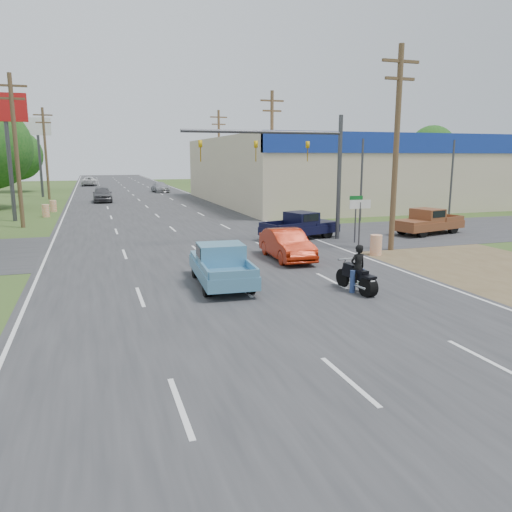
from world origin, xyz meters
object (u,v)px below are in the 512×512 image
object	(u,v)px
red_convertible	(287,245)
rider	(358,270)
brown_pickup	(427,221)
distant_car_grey	(102,194)
navy_pickup	(302,225)
blue_pickup	(221,264)
distant_car_white	(89,181)
motorcycle	(358,279)
distant_car_silver	(160,187)

from	to	relation	value
red_convertible	rider	bearing A→B (deg)	-85.93
brown_pickup	distant_car_grey	bearing A→B (deg)	17.54
rider	navy_pickup	distance (m)	11.80
rider	navy_pickup	size ratio (longest dim) A/B	0.32
red_convertible	navy_pickup	xyz separation A→B (m)	(3.04, 5.33, 0.09)
navy_pickup	rider	bearing A→B (deg)	-31.13
rider	blue_pickup	xyz separation A→B (m)	(-4.28, 2.60, -0.02)
navy_pickup	brown_pickup	xyz separation A→B (m)	(8.04, -0.80, 0.01)
distant_car_grey	distant_car_white	size ratio (longest dim) A/B	0.90
red_convertible	motorcycle	size ratio (longest dim) A/B	1.95
distant_car_grey	distant_car_silver	distance (m)	15.27
rider	distant_car_silver	distance (m)	53.42
red_convertible	motorcycle	bearing A→B (deg)	-85.89
blue_pickup	distant_car_white	size ratio (longest dim) A/B	0.91
blue_pickup	brown_pickup	world-z (taller)	brown_pickup
motorcycle	navy_pickup	xyz separation A→B (m)	(2.80, 11.52, 0.30)
navy_pickup	brown_pickup	distance (m)	8.08
navy_pickup	distant_car_grey	bearing A→B (deg)	-177.52
motorcycle	distant_car_grey	distance (m)	41.07
distant_car_silver	distant_car_white	xyz separation A→B (m)	(-9.13, 19.45, 0.07)
motorcycle	distant_car_white	world-z (taller)	distant_car_white
distant_car_grey	distant_car_silver	bearing A→B (deg)	59.49
motorcycle	navy_pickup	bearing A→B (deg)	68.74
motorcycle	rider	world-z (taller)	rider
distant_car_silver	brown_pickup	bearing A→B (deg)	-81.33
distant_car_silver	distant_car_white	distance (m)	21.49
motorcycle	navy_pickup	world-z (taller)	navy_pickup
brown_pickup	distant_car_grey	distance (m)	34.91
blue_pickup	distant_car_grey	size ratio (longest dim) A/B	1.01
brown_pickup	distant_car_grey	size ratio (longest dim) A/B	1.07
rider	brown_pickup	bearing A→B (deg)	-143.09
blue_pickup	distant_car_white	xyz separation A→B (m)	(-4.66, 70.27, -0.05)
rider	brown_pickup	xyz separation A→B (m)	(10.85, 10.66, -0.01)
distant_car_grey	navy_pickup	bearing A→B (deg)	-69.93
red_convertible	distant_car_white	xyz separation A→B (m)	(-8.70, 66.74, 0.03)
blue_pickup	distant_car_grey	bearing A→B (deg)	98.62
red_convertible	distant_car_silver	world-z (taller)	red_convertible
distant_car_grey	blue_pickup	bearing A→B (deg)	-84.73
rider	distant_car_silver	world-z (taller)	rider
rider	distant_car_silver	size ratio (longest dim) A/B	0.35
distant_car_grey	distant_car_white	distance (m)	32.60
distant_car_grey	distant_car_white	xyz separation A→B (m)	(-1.33, 32.57, -0.08)
navy_pickup	blue_pickup	bearing A→B (deg)	-56.01
red_convertible	motorcycle	world-z (taller)	red_convertible
red_convertible	brown_pickup	bearing A→B (deg)	24.13
rider	brown_pickup	world-z (taller)	rider
red_convertible	distant_car_silver	bearing A→B (deg)	91.36
rider	blue_pickup	distance (m)	5.01
brown_pickup	rider	bearing A→B (deg)	120.14
distant_car_white	red_convertible	bearing A→B (deg)	98.34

